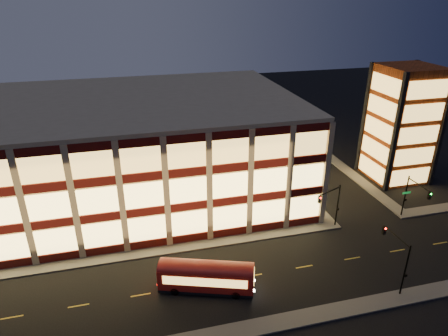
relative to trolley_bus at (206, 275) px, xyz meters
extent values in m
plane|color=black|center=(-4.66, 6.82, -1.81)|extent=(200.00, 200.00, 0.00)
cube|color=#514F4C|center=(-7.66, 7.82, -1.73)|extent=(54.00, 2.00, 0.15)
cube|color=#514F4C|center=(18.34, 23.82, -1.73)|extent=(2.00, 30.00, 0.15)
cube|color=#514F4C|center=(35.34, 7.82, -1.73)|extent=(14.00, 2.00, 0.15)
cube|color=#514F4C|center=(29.34, 23.82, -1.73)|extent=(2.00, 30.00, 0.15)
cube|color=tan|center=(-7.66, 23.82, 5.19)|extent=(50.00, 30.00, 14.00)
cube|color=tan|center=(-7.66, 23.82, 12.44)|extent=(50.40, 30.40, 0.50)
cube|color=#470C0A|center=(-7.66, 8.70, -1.16)|extent=(50.10, 0.25, 1.00)
cube|color=#E9C362|center=(-7.66, 8.72, 0.94)|extent=(49.00, 0.20, 3.00)
cube|color=#470C0A|center=(17.46, 23.82, -1.16)|extent=(0.25, 30.10, 1.00)
cube|color=#E9C362|center=(17.44, 23.82, 0.94)|extent=(0.20, 29.00, 3.00)
cube|color=#470C0A|center=(-7.66, 8.70, 3.24)|extent=(50.10, 0.25, 1.00)
cube|color=#E9C362|center=(-7.66, 8.72, 5.34)|extent=(49.00, 0.20, 3.00)
cube|color=#470C0A|center=(17.46, 23.82, 3.24)|extent=(0.25, 30.10, 1.00)
cube|color=#E9C362|center=(17.44, 23.82, 5.34)|extent=(0.20, 29.00, 3.00)
cube|color=#470C0A|center=(-7.66, 8.70, 7.64)|extent=(50.10, 0.25, 1.00)
cube|color=#E9C362|center=(-7.66, 8.72, 9.74)|extent=(49.00, 0.20, 3.00)
cube|color=#470C0A|center=(17.46, 23.82, 7.64)|extent=(0.25, 30.10, 1.00)
cube|color=#E9C362|center=(17.44, 23.82, 9.74)|extent=(0.20, 29.00, 3.00)
cube|color=#8C3814|center=(35.34, 18.82, 7.19)|extent=(8.00, 8.00, 18.00)
cube|color=black|center=(31.34, 14.82, 7.19)|extent=(0.60, 0.60, 18.00)
cube|color=black|center=(39.34, 14.82, 7.19)|extent=(0.60, 0.60, 18.00)
cube|color=black|center=(31.34, 22.82, 7.19)|extent=(0.60, 0.60, 18.00)
cube|color=black|center=(39.34, 22.82, 7.19)|extent=(0.60, 0.60, 18.00)
cube|color=#FABF57|center=(35.34, 14.74, -0.01)|extent=(6.60, 0.16, 2.60)
cube|color=#FABF57|center=(31.26, 18.82, -0.01)|extent=(0.16, 6.60, 2.60)
cube|color=#FABF57|center=(35.34, 14.74, 3.39)|extent=(6.60, 0.16, 2.60)
cube|color=#FABF57|center=(31.26, 18.82, 3.39)|extent=(0.16, 6.60, 2.60)
cube|color=#FABF57|center=(35.34, 14.74, 6.79)|extent=(6.60, 0.16, 2.60)
cube|color=#FABF57|center=(31.26, 18.82, 6.79)|extent=(0.16, 6.60, 2.60)
cube|color=#FABF57|center=(35.34, 14.74, 10.19)|extent=(6.60, 0.16, 2.60)
cube|color=#FABF57|center=(31.26, 18.82, 10.19)|extent=(0.16, 6.60, 2.60)
cube|color=#FABF57|center=(35.34, 14.74, 13.59)|extent=(6.60, 0.16, 2.60)
cube|color=#FABF57|center=(31.26, 18.82, 13.59)|extent=(0.16, 6.60, 2.60)
cylinder|color=black|center=(18.84, 7.62, 1.19)|extent=(0.18, 0.18, 6.00)
cylinder|color=black|center=(17.09, 6.87, 3.89)|extent=(3.56, 1.63, 0.14)
cube|color=black|center=(15.34, 6.12, 3.39)|extent=(0.32, 0.32, 0.95)
sphere|color=#FF0C05|center=(15.34, 5.94, 3.69)|extent=(0.20, 0.20, 0.20)
cube|color=black|center=(18.84, 7.42, 0.79)|extent=(0.25, 0.18, 0.28)
cylinder|color=black|center=(28.84, 7.62, 1.19)|extent=(0.18, 0.18, 6.00)
cylinder|color=black|center=(28.84, 5.62, 3.89)|extent=(0.14, 4.00, 0.14)
cube|color=black|center=(28.84, 3.62, 3.39)|extent=(0.32, 0.32, 0.95)
sphere|color=#0CFF26|center=(28.84, 3.44, 3.69)|extent=(0.20, 0.20, 0.20)
cube|color=black|center=(28.84, 7.42, 0.79)|extent=(0.25, 0.18, 0.28)
cube|color=#0C7226|center=(28.84, 7.47, 1.79)|extent=(1.20, 0.06, 0.28)
cylinder|color=black|center=(18.84, -5.68, 1.19)|extent=(0.18, 0.18, 6.00)
cylinder|color=black|center=(18.84, -3.68, 3.89)|extent=(0.14, 4.00, 0.14)
cube|color=black|center=(18.84, -1.68, 3.39)|extent=(0.32, 0.32, 0.95)
sphere|color=#FF0C05|center=(18.84, -1.86, 3.69)|extent=(0.20, 0.20, 0.20)
cube|color=black|center=(18.84, -5.88, 0.79)|extent=(0.25, 0.18, 0.28)
cube|color=#920C07|center=(0.00, 0.00, -0.17)|extent=(9.89, 5.49, 2.22)
cube|color=black|center=(0.00, 0.00, -1.47)|extent=(9.89, 5.49, 0.34)
cylinder|color=black|center=(-3.26, 0.03, -1.38)|extent=(0.91, 0.56, 0.87)
cylinder|color=black|center=(-2.55, 2.03, -1.38)|extent=(0.91, 0.56, 0.87)
cylinder|color=black|center=(2.55, -2.03, -1.38)|extent=(0.91, 0.56, 0.87)
cylinder|color=black|center=(3.26, -0.03, -1.38)|extent=(0.91, 0.56, 0.87)
cube|color=#FABF57|center=(-0.41, -1.16, 0.12)|extent=(8.01, 2.89, 0.96)
cube|color=#FABF57|center=(0.41, 1.16, 0.12)|extent=(8.01, 2.89, 0.96)
camera|label=1|loc=(-6.35, -31.79, 26.65)|focal=32.00mm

